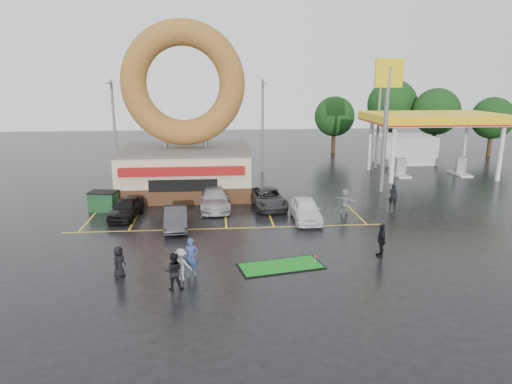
{
  "coord_description": "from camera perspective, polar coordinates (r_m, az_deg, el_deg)",
  "views": [
    {
      "loc": [
        -0.45,
        -23.68,
        9.09
      ],
      "look_at": [
        1.89,
        3.82,
        2.2
      ],
      "focal_mm": 32.0,
      "sensor_mm": 36.0,
      "label": 1
    }
  ],
  "objects": [
    {
      "name": "streetlight_right",
      "position": [
        48.66,
        15.08,
        8.46
      ],
      "size": [
        0.4,
        2.21,
        9.0
      ],
      "color": "slate",
      "rests_on": "ground"
    },
    {
      "name": "ground",
      "position": [
        25.37,
        -3.56,
        -7.01
      ],
      "size": [
        120.0,
        120.0,
        0.0
      ],
      "primitive_type": "plane",
      "color": "black",
      "rests_on": "ground"
    },
    {
      "name": "tree_far_b",
      "position": [
        61.19,
        27.48,
        8.19
      ],
      "size": [
        4.9,
        4.9,
        7.0
      ],
      "color": "#332114",
      "rests_on": "ground"
    },
    {
      "name": "car_silver",
      "position": [
        32.76,
        -5.24,
        -0.82
      ],
      "size": [
        2.31,
        5.15,
        1.47
      ],
      "primitive_type": "imported",
      "rotation": [
        0.0,
        0.0,
        0.05
      ],
      "color": "#AEAEB3",
      "rests_on": "ground"
    },
    {
      "name": "car_white",
      "position": [
        30.05,
        6.26,
        -2.2
      ],
      "size": [
        1.88,
        4.4,
        1.48
      ],
      "primitive_type": "imported",
      "rotation": [
        0.0,
        0.0,
        -0.03
      ],
      "color": "white",
      "rests_on": "ground"
    },
    {
      "name": "donut_shop",
      "position": [
        37.03,
        -8.84,
        6.68
      ],
      "size": [
        10.2,
        8.7,
        13.5
      ],
      "color": "#472B19",
      "rests_on": "ground"
    },
    {
      "name": "shell_sign",
      "position": [
        38.17,
        16.07,
        10.91
      ],
      "size": [
        2.2,
        0.36,
        10.6
      ],
      "color": "slate",
      "rests_on": "ground"
    },
    {
      "name": "car_black",
      "position": [
        31.65,
        -15.91,
        -1.93
      ],
      "size": [
        2.1,
        4.2,
        1.37
      ],
      "primitive_type": "imported",
      "rotation": [
        0.0,
        0.0,
        -0.12
      ],
      "color": "black",
      "rests_on": "ground"
    },
    {
      "name": "person_blue",
      "position": [
        21.83,
        -8.08,
        -8.09
      ],
      "size": [
        0.72,
        0.52,
        1.85
      ],
      "primitive_type": "imported",
      "rotation": [
        0.0,
        0.0,
        0.12
      ],
      "color": "navy",
      "rests_on": "ground"
    },
    {
      "name": "streetlight_mid",
      "position": [
        45.02,
        0.84,
        8.53
      ],
      "size": [
        0.4,
        2.21,
        9.0
      ],
      "color": "slate",
      "rests_on": "ground"
    },
    {
      "name": "person_blackjkt",
      "position": [
        20.63,
        -10.25,
        -9.72
      ],
      "size": [
        0.87,
        0.69,
        1.72
      ],
      "primitive_type": "imported",
      "rotation": [
        0.0,
        0.0,
        3.09
      ],
      "color": "black",
      "rests_on": "ground"
    },
    {
      "name": "tree_far_a",
      "position": [
        59.97,
        21.62,
        9.32
      ],
      "size": [
        5.6,
        5.6,
        8.0
      ],
      "color": "#332114",
      "rests_on": "ground"
    },
    {
      "name": "car_grey",
      "position": [
        32.97,
        1.49,
        -0.77
      ],
      "size": [
        2.66,
        5.06,
        1.36
      ],
      "primitive_type": "imported",
      "rotation": [
        0.0,
        0.0,
        0.09
      ],
      "color": "#2B2B2E",
      "rests_on": "ground"
    },
    {
      "name": "streetlight_left",
      "position": [
        44.84,
        -17.31,
        7.88
      ],
      "size": [
        0.4,
        2.21,
        9.0
      ],
      "color": "slate",
      "rests_on": "ground"
    },
    {
      "name": "putting_green",
      "position": [
        22.96,
        3.12,
        -9.23
      ],
      "size": [
        4.44,
        2.61,
        0.52
      ],
      "color": "black",
      "rests_on": "ground"
    },
    {
      "name": "car_dgrey",
      "position": [
        28.81,
        -9.99,
        -3.22
      ],
      "size": [
        1.69,
        4.08,
        1.31
      ],
      "primitive_type": "imported",
      "rotation": [
        0.0,
        0.0,
        0.08
      ],
      "color": "#302F32",
      "rests_on": "ground"
    },
    {
      "name": "person_hoodie",
      "position": [
        21.49,
        -9.35,
        -8.95
      ],
      "size": [
        1.1,
        0.79,
        1.54
      ],
      "primitive_type": "imported",
      "rotation": [
        0.0,
        0.0,
        2.9
      ],
      "color": "#9B9C9E",
      "rests_on": "ground"
    },
    {
      "name": "tree_far_d",
      "position": [
        57.7,
        9.78,
        9.29
      ],
      "size": [
        4.9,
        4.9,
        7.0
      ],
      "color": "#332114",
      "rests_on": "ground"
    },
    {
      "name": "person_walker_far",
      "position": [
        34.13,
        16.74,
        -0.5
      ],
      "size": [
        0.77,
        0.71,
        1.77
      ],
      "primitive_type": "imported",
      "rotation": [
        0.0,
        0.0,
        2.54
      ],
      "color": "black",
      "rests_on": "ground"
    },
    {
      "name": "tree_far_c",
      "position": [
        61.98,
        16.66,
        10.43
      ],
      "size": [
        6.3,
        6.3,
        9.0
      ],
      "color": "#332114",
      "rests_on": "ground"
    },
    {
      "name": "gas_station",
      "position": [
        49.38,
        19.78,
        6.93
      ],
      "size": [
        12.3,
        13.65,
        5.9
      ],
      "color": "silver",
      "rests_on": "ground"
    },
    {
      "name": "person_bystander",
      "position": [
        22.47,
        -16.77,
        -8.36
      ],
      "size": [
        0.75,
        0.88,
        1.53
      ],
      "primitive_type": "imported",
      "rotation": [
        0.0,
        0.0,
        1.16
      ],
      "color": "black",
      "rests_on": "ground"
    },
    {
      "name": "dumpster",
      "position": [
        33.9,
        -18.52,
        -1.14
      ],
      "size": [
        1.99,
        1.52,
        1.3
      ],
      "primitive_type": "cube",
      "rotation": [
        0.0,
        0.0,
        -0.19
      ],
      "color": "#1B4725",
      "rests_on": "ground"
    },
    {
      "name": "person_walker_near",
      "position": [
        31.83,
        11.06,
        -1.19
      ],
      "size": [
        1.59,
        1.46,
        1.77
      ],
      "primitive_type": "imported",
      "rotation": [
        0.0,
        0.0,
        2.44
      ],
      "color": "gray",
      "rests_on": "ground"
    },
    {
      "name": "person_cameraman",
      "position": [
        24.8,
        15.39,
        -5.82
      ],
      "size": [
        0.51,
        1.07,
        1.77
      ],
      "primitive_type": "imported",
      "rotation": [
        0.0,
        0.0,
        -1.64
      ],
      "color": "black",
      "rests_on": "ground"
    }
  ]
}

